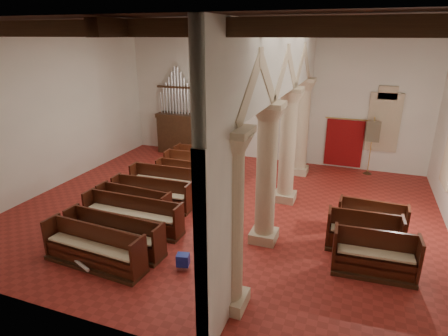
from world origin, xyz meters
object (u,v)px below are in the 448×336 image
lectern (202,145)px  processional_banner (370,156)px  pipe_organ (178,126)px  nave_pew_0 (94,253)px  aisle_pew_0 (374,260)px

lectern → processional_banner: processional_banner is taller
pipe_organ → processional_banner: (9.12, -0.01, -0.56)m
pipe_organ → nave_pew_0: size_ratio=1.50×
pipe_organ → lectern: pipe_organ is taller
aisle_pew_0 → processional_banner: bearing=88.0°
pipe_organ → aisle_pew_0: bearing=-39.4°
lectern → nave_pew_0: (1.14, -9.65, -0.16)m
pipe_organ → processional_banner: bearing=-0.0°
pipe_organ → nave_pew_0: (2.49, -9.77, -1.01)m
aisle_pew_0 → pipe_organ: bearing=137.3°
lectern → aisle_pew_0: (7.95, -7.53, -0.13)m
pipe_organ → lectern: (1.35, -0.11, -0.85)m
nave_pew_0 → aisle_pew_0: size_ratio=1.43×
lectern → pipe_organ: bearing=-174.5°
lectern → aisle_pew_0: lectern is taller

